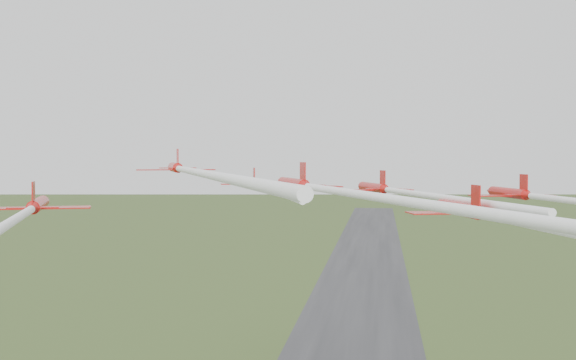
# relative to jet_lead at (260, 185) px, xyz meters

# --- Properties ---
(runway) EXTENTS (38.00, 900.00, 0.04)m
(runway) POSITION_rel_jet_lead_xyz_m (8.90, 191.49, -48.26)
(runway) COLOR #2F2F31
(runway) RESTS_ON ground
(jet_lead) EXTENTS (17.58, 51.41, 2.81)m
(jet_lead) POSITION_rel_jet_lead_xyz_m (0.00, 0.00, 0.00)
(jet_lead) COLOR red
(jet_row2_left) EXTENTS (27.03, 65.92, 2.81)m
(jet_row2_left) POSITION_rel_jet_lead_xyz_m (-2.20, -27.85, 2.51)
(jet_row2_left) COLOR red
(jet_row2_right) EXTENTS (17.51, 44.98, 2.76)m
(jet_row2_right) POSITION_rel_jet_lead_xyz_m (18.16, -14.78, 0.01)
(jet_row2_right) COLOR red
(jet_row3_left) EXTENTS (27.96, 66.47, 2.95)m
(jet_row3_left) POSITION_rel_jet_lead_xyz_m (-9.89, -47.36, -0.77)
(jet_row3_left) COLOR red
(jet_row3_mid) EXTENTS (27.92, 66.16, 2.91)m
(jet_row3_mid) POSITION_rel_jet_lead_xyz_m (13.56, -37.35, 0.95)
(jet_row3_mid) COLOR red
(jet_row4_right) EXTENTS (18.74, 61.98, 2.80)m
(jet_row4_right) POSITION_rel_jet_lead_xyz_m (26.71, -47.45, -0.70)
(jet_row4_right) COLOR red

